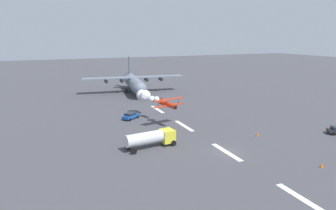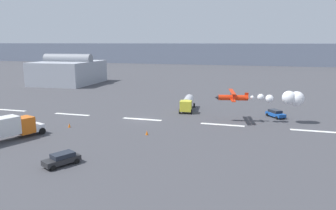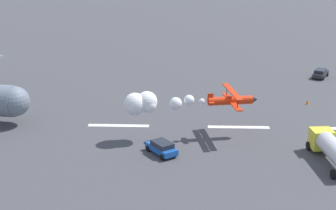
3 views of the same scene
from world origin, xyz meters
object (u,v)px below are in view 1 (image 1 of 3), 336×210
at_px(stunt_biplane_red, 148,97).
at_px(fuel_tanker_truck, 151,138).
at_px(airport_staff_sedan, 131,116).
at_px(traffic_cone_near, 322,165).
at_px(traffic_cone_far, 257,134).
at_px(cargo_transport_plane, 134,83).

relative_size(stunt_biplane_red, fuel_tanker_truck, 1.82).
distance_m(airport_staff_sedan, traffic_cone_near, 39.99).
bearing_deg(traffic_cone_far, stunt_biplane_red, 34.40).
xyz_separation_m(stunt_biplane_red, traffic_cone_near, (-36.13, -13.85, -4.33)).
height_order(stunt_biplane_red, traffic_cone_far, stunt_biplane_red).
bearing_deg(traffic_cone_far, fuel_tanker_truck, 84.07).
xyz_separation_m(stunt_biplane_red, fuel_tanker_truck, (-19.10, 6.17, -2.96)).
xyz_separation_m(stunt_biplane_red, airport_staff_sedan, (-0.55, 4.41, -3.89)).
xyz_separation_m(airport_staff_sedan, traffic_cone_near, (-35.58, -18.26, -0.44)).
bearing_deg(stunt_biplane_red, traffic_cone_far, -145.60).
height_order(stunt_biplane_red, traffic_cone_near, stunt_biplane_red).
xyz_separation_m(fuel_tanker_truck, traffic_cone_near, (-17.03, -20.02, -1.36)).
relative_size(cargo_transport_plane, fuel_tanker_truck, 3.75).
relative_size(cargo_transport_plane, traffic_cone_far, 44.64).
bearing_deg(fuel_tanker_truck, stunt_biplane_red, -17.90).
bearing_deg(fuel_tanker_truck, traffic_cone_far, -95.93).
relative_size(airport_staff_sedan, traffic_cone_far, 5.97).
distance_m(cargo_transport_plane, traffic_cone_far, 51.39).
distance_m(stunt_biplane_red, airport_staff_sedan, 5.90).
distance_m(stunt_biplane_red, traffic_cone_near, 38.94).
xyz_separation_m(fuel_tanker_truck, traffic_cone_far, (-2.15, -20.72, -1.36)).
xyz_separation_m(cargo_transport_plane, fuel_tanker_truck, (-48.35, 11.75, -1.73)).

